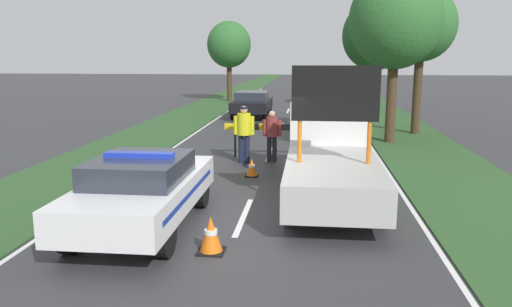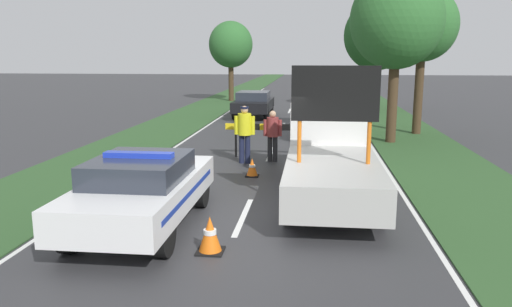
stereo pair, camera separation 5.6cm
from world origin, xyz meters
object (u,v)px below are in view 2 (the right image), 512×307
object	(u,v)px
police_car	(142,189)
traffic_cone_near_truck	(210,234)
pedestrian_civilian	(273,132)
traffic_cone_near_police	(351,144)
roadside_tree_near_left	(423,26)
queued_car_sedan_black	(254,103)
roadside_tree_mid_right	(397,21)
roadside_tree_near_right	(377,36)
roadside_tree_mid_left	(231,45)
queued_car_van_white	(318,116)
road_barrier	(277,130)
police_officer	(245,129)
traffic_cone_centre_front	(252,167)
work_truck	(331,152)

from	to	relation	value
police_car	traffic_cone_near_truck	size ratio (longest dim) A/B	7.26
pedestrian_civilian	traffic_cone_near_police	bearing A→B (deg)	39.97
pedestrian_civilian	roadside_tree_near_left	bearing A→B (deg)	56.09
queued_car_sedan_black	roadside_tree_mid_right	size ratio (longest dim) A/B	0.71
roadside_tree_near_right	roadside_tree_mid_left	size ratio (longest dim) A/B	1.14
roadside_tree_mid_right	roadside_tree_near_right	bearing A→B (deg)	86.43
pedestrian_civilian	queued_car_van_white	world-z (taller)	pedestrian_civilian
road_barrier	police_officer	distance (m)	1.35
traffic_cone_centre_front	roadside_tree_mid_right	world-z (taller)	roadside_tree_mid_right
work_truck	roadside_tree_near_left	size ratio (longest dim) A/B	0.99
police_car	work_truck	distance (m)	4.79
traffic_cone_near_police	road_barrier	bearing A→B (deg)	-158.46
police_officer	traffic_cone_near_police	bearing A→B (deg)	-160.40
roadside_tree_near_left	roadside_tree_mid_left	xyz separation A→B (m)	(-10.50, 14.74, -0.44)
traffic_cone_near_police	roadside_tree_near_left	bearing A→B (deg)	56.64
pedestrian_civilian	traffic_cone_centre_front	world-z (taller)	pedestrian_civilian
traffic_cone_near_truck	pedestrian_civilian	bearing A→B (deg)	86.52
queued_car_van_white	roadside_tree_mid_left	xyz separation A→B (m)	(-6.28, 15.60, 3.28)
police_officer	roadside_tree_mid_left	size ratio (longest dim) A/B	0.31
traffic_cone_near_police	roadside_tree_mid_right	world-z (taller)	roadside_tree_mid_right
roadside_tree_mid_left	roadside_tree_near_left	bearing A→B (deg)	-54.53
police_car	roadside_tree_near_left	distance (m)	15.45
work_truck	traffic_cone_near_police	xyz separation A→B (m)	(0.87, 5.10, -0.68)
police_officer	roadside_tree_mid_left	world-z (taller)	roadside_tree_mid_left
roadside_tree_near_right	traffic_cone_near_police	bearing A→B (deg)	-99.65
traffic_cone_centre_front	roadside_tree_mid_left	xyz separation A→B (m)	(-4.38, 23.13, 3.84)
police_officer	roadside_tree_near_right	distance (m)	17.72
roadside_tree_near_right	roadside_tree_mid_right	xyz separation A→B (m)	(-0.75, -11.98, 0.09)
road_barrier	roadside_tree_mid_left	size ratio (longest dim) A/B	0.59
road_barrier	traffic_cone_near_police	distance (m)	2.73
traffic_cone_near_police	roadside_tree_near_left	size ratio (longest dim) A/B	0.12
traffic_cone_centre_front	queued_car_van_white	bearing A→B (deg)	75.83
pedestrian_civilian	traffic_cone_centre_front	distance (m)	2.19
police_car	traffic_cone_near_police	distance (m)	9.31
traffic_cone_near_truck	queued_car_van_white	bearing A→B (deg)	81.50
traffic_cone_near_police	work_truck	bearing A→B (deg)	-99.73
road_barrier	traffic_cone_near_police	bearing A→B (deg)	26.09
work_truck	roadside_tree_mid_left	distance (m)	25.62
traffic_cone_near_truck	roadside_tree_near_right	size ratio (longest dim) A/B	0.10
work_truck	traffic_cone_near_truck	xyz separation A→B (m)	(-2.17, -4.10, -0.71)
pedestrian_civilian	traffic_cone_centre_front	bearing A→B (deg)	-93.40
traffic_cone_near_truck	roadside_tree_near_left	bearing A→B (deg)	66.14
police_officer	traffic_cone_near_truck	distance (m)	7.31
traffic_cone_centre_front	roadside_tree_mid_right	bearing A→B (deg)	52.34
traffic_cone_centre_front	queued_car_van_white	xyz separation A→B (m)	(1.90, 7.53, 0.56)
traffic_cone_near_truck	roadside_tree_mid_left	distance (m)	29.26
traffic_cone_near_police	roadside_tree_mid_right	xyz separation A→B (m)	(1.70, 2.44, 4.25)
road_barrier	roadside_tree_mid_right	bearing A→B (deg)	43.80
traffic_cone_centre_front	traffic_cone_near_police	bearing A→B (deg)	50.62
roadside_tree_near_right	roadside_tree_near_left	bearing A→B (deg)	-85.98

